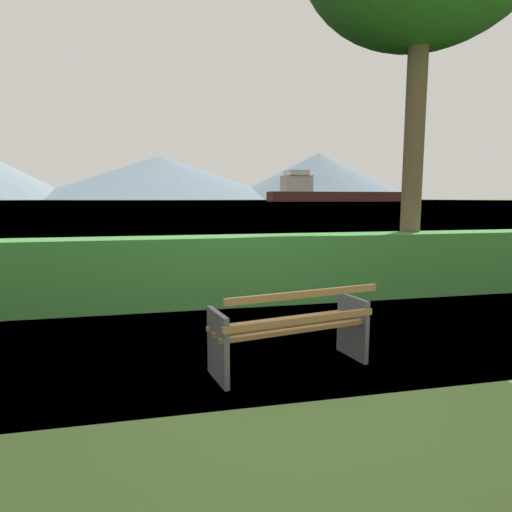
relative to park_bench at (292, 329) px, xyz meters
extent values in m
plane|color=#4C6B33|center=(-0.01, 0.06, -0.42)|extent=(1400.00, 1400.00, 0.00)
plane|color=#6B8EA3|center=(-0.01, 309.28, -0.42)|extent=(620.00, 620.00, 0.00)
cube|color=olive|center=(0.03, -0.13, 0.03)|extent=(1.61, 0.39, 0.04)
cube|color=olive|center=(-0.01, 0.06, 0.03)|extent=(1.61, 0.39, 0.04)
cube|color=olive|center=(-0.05, 0.25, 0.03)|extent=(1.61, 0.39, 0.04)
cube|color=olive|center=(0.04, -0.20, 0.15)|extent=(1.61, 0.37, 0.06)
cube|color=olive|center=(0.05, -0.25, 0.41)|extent=(1.61, 0.37, 0.06)
cube|color=#4C4C51|center=(-0.77, -0.12, -0.09)|extent=(0.15, 0.51, 0.68)
cube|color=#4C4C51|center=(0.75, 0.19, -0.09)|extent=(0.15, 0.51, 0.68)
cube|color=#387A33|center=(-0.01, 2.89, 0.14)|extent=(11.66, 0.70, 1.12)
cylinder|color=brown|center=(3.25, 3.14, 2.08)|extent=(0.35, 0.35, 5.00)
cube|color=#471E19|center=(92.75, 210.78, 2.11)|extent=(79.90, 14.15, 5.07)
cube|color=beige|center=(67.30, 210.01, 8.71)|extent=(14.64, 10.99, 8.11)
cube|color=silver|center=(67.30, 210.01, 14.03)|extent=(10.38, 12.03, 2.54)
cone|color=slate|center=(-0.01, 577.46, 27.61)|extent=(330.02, 330.02, 56.07)
cone|color=slate|center=(202.42, 536.11, 29.82)|extent=(244.26, 244.26, 60.49)
camera|label=1|loc=(-1.26, -4.03, 1.31)|focal=30.22mm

